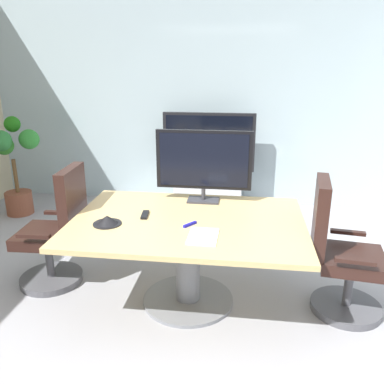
{
  "coord_description": "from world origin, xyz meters",
  "views": [
    {
      "loc": [
        0.37,
        -2.61,
        1.95
      ],
      "look_at": [
        -0.05,
        0.54,
        0.89
      ],
      "focal_mm": 37.3,
      "sensor_mm": 36.0,
      "label": 1
    }
  ],
  "objects_px": {
    "office_chair_left": "(57,237)",
    "remote_control": "(145,215)",
    "conference_phone": "(107,220)",
    "tv_monitor": "(204,162)",
    "conference_table": "(188,241)",
    "office_chair_right": "(339,259)",
    "wall_display_unit": "(208,178)",
    "potted_plant": "(15,165)"
  },
  "relations": [
    {
      "from": "tv_monitor",
      "to": "remote_control",
      "type": "xyz_separation_m",
      "value": [
        -0.43,
        -0.43,
        -0.35
      ]
    },
    {
      "from": "conference_phone",
      "to": "remote_control",
      "type": "xyz_separation_m",
      "value": [
        0.25,
        0.21,
        -0.02
      ]
    },
    {
      "from": "tv_monitor",
      "to": "remote_control",
      "type": "height_order",
      "value": "tv_monitor"
    },
    {
      "from": "potted_plant",
      "to": "conference_phone",
      "type": "distance_m",
      "value": 2.68
    },
    {
      "from": "conference_table",
      "to": "office_chair_left",
      "type": "height_order",
      "value": "office_chair_left"
    },
    {
      "from": "office_chair_left",
      "to": "tv_monitor",
      "type": "bearing_deg",
      "value": 101.63
    },
    {
      "from": "office_chair_left",
      "to": "tv_monitor",
      "type": "xyz_separation_m",
      "value": [
        1.27,
        0.32,
        0.65
      ]
    },
    {
      "from": "office_chair_left",
      "to": "conference_phone",
      "type": "bearing_deg",
      "value": 59.36
    },
    {
      "from": "conference_table",
      "to": "tv_monitor",
      "type": "height_order",
      "value": "tv_monitor"
    },
    {
      "from": "conference_phone",
      "to": "potted_plant",
      "type": "bearing_deg",
      "value": 135.01
    },
    {
      "from": "tv_monitor",
      "to": "conference_phone",
      "type": "relative_size",
      "value": 3.82
    },
    {
      "from": "conference_table",
      "to": "potted_plant",
      "type": "relative_size",
      "value": 1.44
    },
    {
      "from": "potted_plant",
      "to": "conference_table",
      "type": "bearing_deg",
      "value": -34.59
    },
    {
      "from": "conference_phone",
      "to": "remote_control",
      "type": "bearing_deg",
      "value": 40.38
    },
    {
      "from": "office_chair_left",
      "to": "remote_control",
      "type": "relative_size",
      "value": 6.41
    },
    {
      "from": "office_chair_left",
      "to": "conference_phone",
      "type": "height_order",
      "value": "office_chair_left"
    },
    {
      "from": "office_chair_right",
      "to": "tv_monitor",
      "type": "xyz_separation_m",
      "value": [
        -1.12,
        0.42,
        0.65
      ]
    },
    {
      "from": "conference_table",
      "to": "office_chair_left",
      "type": "bearing_deg",
      "value": 172.91
    },
    {
      "from": "office_chair_right",
      "to": "remote_control",
      "type": "distance_m",
      "value": 1.59
    },
    {
      "from": "office_chair_right",
      "to": "wall_display_unit",
      "type": "bearing_deg",
      "value": 36.79
    },
    {
      "from": "conference_phone",
      "to": "remote_control",
      "type": "height_order",
      "value": "conference_phone"
    },
    {
      "from": "office_chair_right",
      "to": "potted_plant",
      "type": "relative_size",
      "value": 0.85
    },
    {
      "from": "tv_monitor",
      "to": "wall_display_unit",
      "type": "xyz_separation_m",
      "value": [
        -0.12,
        1.78,
        -0.66
      ]
    },
    {
      "from": "office_chair_right",
      "to": "remote_control",
      "type": "height_order",
      "value": "office_chair_right"
    },
    {
      "from": "office_chair_left",
      "to": "potted_plant",
      "type": "xyz_separation_m",
      "value": [
        -1.3,
        1.57,
        0.22
      ]
    },
    {
      "from": "conference_table",
      "to": "conference_phone",
      "type": "distance_m",
      "value": 0.66
    },
    {
      "from": "wall_display_unit",
      "to": "tv_monitor",
      "type": "bearing_deg",
      "value": -86.19
    },
    {
      "from": "conference_table",
      "to": "tv_monitor",
      "type": "relative_size",
      "value": 2.19
    },
    {
      "from": "wall_display_unit",
      "to": "remote_control",
      "type": "bearing_deg",
      "value": -98.11
    },
    {
      "from": "office_chair_left",
      "to": "potted_plant",
      "type": "height_order",
      "value": "potted_plant"
    },
    {
      "from": "conference_table",
      "to": "office_chair_left",
      "type": "distance_m",
      "value": 1.21
    },
    {
      "from": "conference_table",
      "to": "office_chair_right",
      "type": "height_order",
      "value": "office_chair_right"
    },
    {
      "from": "office_chair_left",
      "to": "office_chair_right",
      "type": "height_order",
      "value": "same"
    },
    {
      "from": "tv_monitor",
      "to": "wall_display_unit",
      "type": "distance_m",
      "value": 1.9
    },
    {
      "from": "conference_phone",
      "to": "remote_control",
      "type": "distance_m",
      "value": 0.32
    },
    {
      "from": "potted_plant",
      "to": "conference_phone",
      "type": "height_order",
      "value": "potted_plant"
    },
    {
      "from": "office_chair_right",
      "to": "potted_plant",
      "type": "xyz_separation_m",
      "value": [
        -3.69,
        1.67,
        0.22
      ]
    },
    {
      "from": "office_chair_right",
      "to": "conference_phone",
      "type": "height_order",
      "value": "office_chair_right"
    },
    {
      "from": "wall_display_unit",
      "to": "potted_plant",
      "type": "bearing_deg",
      "value": -167.85
    },
    {
      "from": "conference_table",
      "to": "wall_display_unit",
      "type": "relative_size",
      "value": 1.4
    },
    {
      "from": "office_chair_left",
      "to": "remote_control",
      "type": "distance_m",
      "value": 0.9
    },
    {
      "from": "tv_monitor",
      "to": "conference_phone",
      "type": "bearing_deg",
      "value": -136.79
    }
  ]
}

